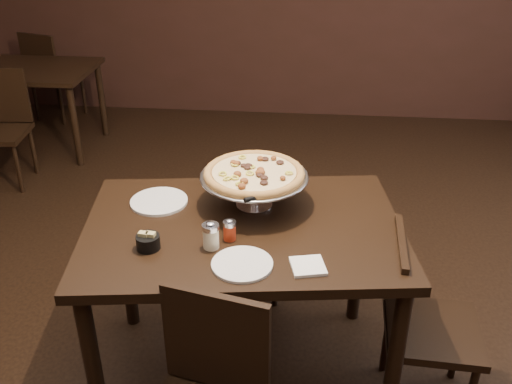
{
  "coord_description": "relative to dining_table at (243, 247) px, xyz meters",
  "views": [
    {
      "loc": [
        0.19,
        -2.03,
        2.07
      ],
      "look_at": [
        -0.01,
        0.02,
        0.96
      ],
      "focal_mm": 40.0,
      "sensor_mm": 36.0,
      "label": 1
    }
  ],
  "objects": [
    {
      "name": "pizza_stand",
      "position": [
        0.03,
        0.17,
        0.27
      ],
      "size": [
        0.47,
        0.47,
        0.19
      ],
      "color": "silver",
      "rests_on": "dining_table"
    },
    {
      "name": "parmesan_shaker",
      "position": [
        -0.1,
        -0.17,
        0.16
      ],
      "size": [
        0.07,
        0.07,
        0.12
      ],
      "color": "#F6E9BF",
      "rests_on": "dining_table"
    },
    {
      "name": "chair_far",
      "position": [
        -0.08,
        0.53,
        -0.23
      ],
      "size": [
        0.53,
        0.53,
        0.89
      ],
      "rotation": [
        0.0,
        0.0,
        3.51
      ],
      "color": "black",
      "rests_on": "ground"
    },
    {
      "name": "chair_side",
      "position": [
        0.75,
        -0.09,
        -0.25
      ],
      "size": [
        0.42,
        0.42,
        0.85
      ],
      "rotation": [
        0.0,
        0.0,
        1.51
      ],
      "color": "black",
      "rests_on": "ground"
    },
    {
      "name": "plate_near",
      "position": [
        0.03,
        -0.28,
        0.11
      ],
      "size": [
        0.23,
        0.23,
        0.01
      ],
      "primitive_type": "cylinder",
      "color": "white",
      "rests_on": "dining_table"
    },
    {
      "name": "bg_chair_far",
      "position": [
        -2.24,
        3.15,
        -0.24
      ],
      "size": [
        0.51,
        0.51,
        0.86
      ],
      "rotation": [
        0.0,
        0.0,
        2.82
      ],
      "color": "black",
      "rests_on": "ground"
    },
    {
      "name": "packet_caddy",
      "position": [
        -0.35,
        -0.2,
        0.14
      ],
      "size": [
        0.09,
        0.09,
        0.07
      ],
      "rotation": [
        0.0,
        0.0,
        -0.14
      ],
      "color": "black",
      "rests_on": "dining_table"
    },
    {
      "name": "dining_table",
      "position": [
        0.0,
        0.0,
        0.0
      ],
      "size": [
        1.42,
        1.04,
        0.82
      ],
      "rotation": [
        0.0,
        0.0,
        0.13
      ],
      "color": "black",
      "rests_on": "ground"
    },
    {
      "name": "bg_chair_near",
      "position": [
        -2.07,
        1.85,
        -0.24
      ],
      "size": [
        0.44,
        0.44,
        0.86
      ],
      "rotation": [
        0.0,
        0.0,
        0.09
      ],
      "color": "black",
      "rests_on": "ground"
    },
    {
      "name": "background_table",
      "position": [
        -2.14,
        2.48,
        -0.09
      ],
      "size": [
        1.15,
        0.77,
        0.72
      ],
      "color": "black",
      "rests_on": "ground"
    },
    {
      "name": "pepper_flake_shaker",
      "position": [
        -0.04,
        -0.11,
        0.15
      ],
      "size": [
        0.05,
        0.05,
        0.09
      ],
      "color": "maroon",
      "rests_on": "dining_table"
    },
    {
      "name": "plate_left",
      "position": [
        -0.39,
        0.15,
        0.11
      ],
      "size": [
        0.25,
        0.25,
        0.01
      ],
      "primitive_type": "cylinder",
      "color": "white",
      "rests_on": "dining_table"
    },
    {
      "name": "room",
      "position": [
        0.12,
        0.06,
        0.69
      ],
      "size": [
        6.04,
        7.04,
        2.84
      ],
      "color": "black",
      "rests_on": "ground"
    },
    {
      "name": "napkin_stack",
      "position": [
        0.27,
        -0.27,
        0.12
      ],
      "size": [
        0.15,
        0.15,
        0.01
      ],
      "primitive_type": "cube",
      "rotation": [
        0.0,
        0.0,
        0.23
      ],
      "color": "white",
      "rests_on": "dining_table"
    },
    {
      "name": "serving_spatula",
      "position": [
        0.07,
        -0.02,
        0.26
      ],
      "size": [
        0.18,
        0.18,
        0.03
      ],
      "rotation": [
        0.0,
        0.0,
        -0.88
      ],
      "color": "silver",
      "rests_on": "pizza_stand"
    }
  ]
}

